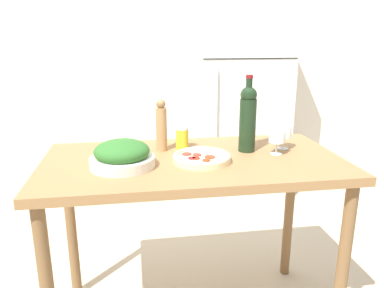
{
  "coord_description": "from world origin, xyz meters",
  "views": [
    {
      "loc": [
        -0.27,
        -1.66,
        1.46
      ],
      "look_at": [
        0.0,
        0.04,
        0.96
      ],
      "focal_mm": 35.0,
      "sensor_mm": 36.0,
      "label": 1
    }
  ],
  "objects_px": {
    "wine_bottle": "(248,117)",
    "wine_glass_near": "(277,138)",
    "salt_canister": "(182,138)",
    "refrigerator": "(239,101)",
    "pepper_mill": "(161,126)",
    "wine_glass_far": "(284,133)",
    "salad_bowl": "(122,155)",
    "homemade_pizza": "(202,158)"
  },
  "relations": [
    {
      "from": "wine_bottle",
      "to": "wine_glass_near",
      "type": "relative_size",
      "value": 3.23
    },
    {
      "from": "wine_bottle",
      "to": "salt_canister",
      "type": "distance_m",
      "value": 0.35
    },
    {
      "from": "refrigerator",
      "to": "salt_canister",
      "type": "bearing_deg",
      "value": -116.62
    },
    {
      "from": "refrigerator",
      "to": "salt_canister",
      "type": "height_order",
      "value": "refrigerator"
    },
    {
      "from": "refrigerator",
      "to": "pepper_mill",
      "type": "bearing_deg",
      "value": -119.59
    },
    {
      "from": "wine_glass_far",
      "to": "salad_bowl",
      "type": "xyz_separation_m",
      "value": [
        -0.8,
        -0.15,
        -0.03
      ]
    },
    {
      "from": "homemade_pizza",
      "to": "salt_canister",
      "type": "distance_m",
      "value": 0.24
    },
    {
      "from": "wine_glass_near",
      "to": "pepper_mill",
      "type": "bearing_deg",
      "value": 164.83
    },
    {
      "from": "refrigerator",
      "to": "pepper_mill",
      "type": "distance_m",
      "value": 1.65
    },
    {
      "from": "wine_bottle",
      "to": "wine_glass_near",
      "type": "height_order",
      "value": "wine_bottle"
    },
    {
      "from": "wine_glass_far",
      "to": "salt_canister",
      "type": "relative_size",
      "value": 1.05
    },
    {
      "from": "refrigerator",
      "to": "pepper_mill",
      "type": "height_order",
      "value": "refrigerator"
    },
    {
      "from": "pepper_mill",
      "to": "salad_bowl",
      "type": "relative_size",
      "value": 0.91
    },
    {
      "from": "wine_glass_far",
      "to": "homemade_pizza",
      "type": "xyz_separation_m",
      "value": [
        -0.44,
        -0.13,
        -0.06
      ]
    },
    {
      "from": "refrigerator",
      "to": "wine_bottle",
      "type": "height_order",
      "value": "refrigerator"
    },
    {
      "from": "wine_glass_far",
      "to": "pepper_mill",
      "type": "height_order",
      "value": "pepper_mill"
    },
    {
      "from": "homemade_pizza",
      "to": "salt_canister",
      "type": "height_order",
      "value": "salt_canister"
    },
    {
      "from": "homemade_pizza",
      "to": "wine_glass_far",
      "type": "bearing_deg",
      "value": 16.61
    },
    {
      "from": "homemade_pizza",
      "to": "salt_canister",
      "type": "bearing_deg",
      "value": 105.13
    },
    {
      "from": "wine_glass_near",
      "to": "wine_glass_far",
      "type": "height_order",
      "value": "same"
    },
    {
      "from": "wine_bottle",
      "to": "salt_canister",
      "type": "bearing_deg",
      "value": 162.88
    },
    {
      "from": "wine_glass_far",
      "to": "salad_bowl",
      "type": "relative_size",
      "value": 0.41
    },
    {
      "from": "refrigerator",
      "to": "pepper_mill",
      "type": "relative_size",
      "value": 6.84
    },
    {
      "from": "refrigerator",
      "to": "wine_glass_far",
      "type": "height_order",
      "value": "refrigerator"
    },
    {
      "from": "refrigerator",
      "to": "wine_bottle",
      "type": "xyz_separation_m",
      "value": [
        -0.39,
        -1.5,
        0.18
      ]
    },
    {
      "from": "wine_glass_far",
      "to": "pepper_mill",
      "type": "relative_size",
      "value": 0.45
    },
    {
      "from": "wine_glass_far",
      "to": "pepper_mill",
      "type": "bearing_deg",
      "value": 173.53
    },
    {
      "from": "wine_glass_near",
      "to": "salad_bowl",
      "type": "height_order",
      "value": "salad_bowl"
    },
    {
      "from": "wine_bottle",
      "to": "wine_glass_near",
      "type": "xyz_separation_m",
      "value": [
        0.13,
        -0.07,
        -0.09
      ]
    },
    {
      "from": "refrigerator",
      "to": "homemade_pizza",
      "type": "distance_m",
      "value": 1.75
    },
    {
      "from": "wine_glass_far",
      "to": "salad_bowl",
      "type": "bearing_deg",
      "value": -169.64
    },
    {
      "from": "wine_bottle",
      "to": "pepper_mill",
      "type": "height_order",
      "value": "wine_bottle"
    },
    {
      "from": "wine_bottle",
      "to": "homemade_pizza",
      "type": "bearing_deg",
      "value": -152.98
    },
    {
      "from": "wine_glass_far",
      "to": "wine_glass_near",
      "type": "bearing_deg",
      "value": -130.16
    },
    {
      "from": "refrigerator",
      "to": "wine_glass_near",
      "type": "relative_size",
      "value": 15.25
    },
    {
      "from": "salad_bowl",
      "to": "wine_glass_far",
      "type": "bearing_deg",
      "value": 10.36
    },
    {
      "from": "refrigerator",
      "to": "wine_glass_far",
      "type": "xyz_separation_m",
      "value": [
        -0.2,
        -1.5,
        0.09
      ]
    },
    {
      "from": "salad_bowl",
      "to": "pepper_mill",
      "type": "bearing_deg",
      "value": 48.5
    },
    {
      "from": "salad_bowl",
      "to": "salt_canister",
      "type": "distance_m",
      "value": 0.38
    },
    {
      "from": "wine_glass_near",
      "to": "wine_glass_far",
      "type": "xyz_separation_m",
      "value": [
        0.07,
        0.08,
        -0.0
      ]
    },
    {
      "from": "refrigerator",
      "to": "homemade_pizza",
      "type": "bearing_deg",
      "value": -111.54
    },
    {
      "from": "salad_bowl",
      "to": "wine_bottle",
      "type": "bearing_deg",
      "value": 13.14
    }
  ]
}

